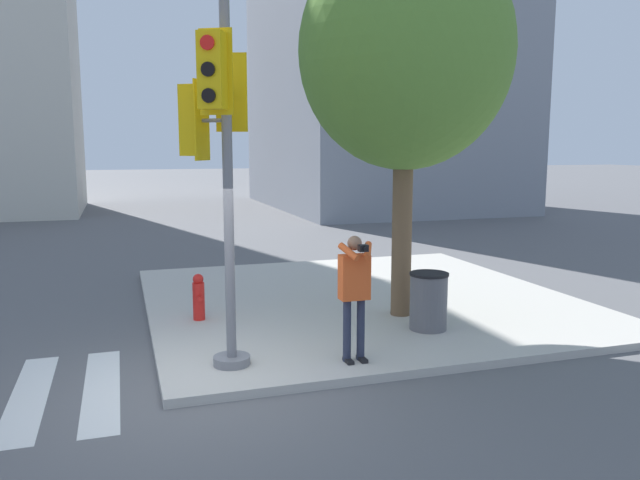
% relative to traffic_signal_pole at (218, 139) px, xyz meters
% --- Properties ---
extents(ground_plane, '(160.00, 160.00, 0.00)m').
position_rel_traffic_signal_pole_xyz_m(ground_plane, '(-0.37, -0.50, -3.13)').
color(ground_plane, '#5B5B5E').
extents(sidewalk_corner, '(8.00, 8.00, 0.12)m').
position_rel_traffic_signal_pole_xyz_m(sidewalk_corner, '(3.13, 3.00, -3.06)').
color(sidewalk_corner, '#BCB7AD').
rests_on(sidewalk_corner, ground_plane).
extents(traffic_signal_pole, '(0.94, 1.21, 4.82)m').
position_rel_traffic_signal_pole_xyz_m(traffic_signal_pole, '(0.00, 0.00, 0.00)').
color(traffic_signal_pole, slate).
rests_on(traffic_signal_pole, sidewalk_corner).
extents(person_photographer, '(0.50, 0.53, 1.73)m').
position_rel_traffic_signal_pole_xyz_m(person_photographer, '(1.73, -0.42, -1.96)').
color(person_photographer, black).
rests_on(person_photographer, sidewalk_corner).
extents(street_tree, '(3.54, 3.54, 6.41)m').
position_rel_traffic_signal_pole_xyz_m(street_tree, '(3.35, 1.57, 1.44)').
color(street_tree, brown).
rests_on(street_tree, sidewalk_corner).
extents(fire_hydrant, '(0.20, 0.26, 0.79)m').
position_rel_traffic_signal_pole_xyz_m(fire_hydrant, '(-0.04, 2.31, -2.61)').
color(fire_hydrant, red).
rests_on(fire_hydrant, sidewalk_corner).
extents(trash_bin, '(0.62, 0.62, 0.92)m').
position_rel_traffic_signal_pole_xyz_m(trash_bin, '(3.40, 0.62, -2.54)').
color(trash_bin, '#5B5B60').
rests_on(trash_bin, sidewalk_corner).
extents(building_right, '(10.60, 13.95, 17.13)m').
position_rel_traffic_signal_pole_xyz_m(building_right, '(11.36, 21.72, 5.45)').
color(building_right, gray).
rests_on(building_right, ground_plane).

